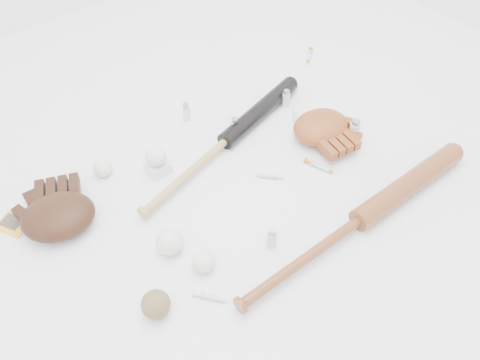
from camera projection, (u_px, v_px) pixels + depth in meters
bat_dark at (226, 141)px, 1.70m from camera, size 0.89×0.28×0.07m
bat_wood at (360, 220)px, 1.46m from camera, size 1.01×0.09×0.07m
glove_dark at (58, 216)px, 1.45m from camera, size 0.36×0.36×0.10m
glove_tan at (321, 127)px, 1.73m from camera, size 0.30×0.30×0.09m
trading_card at (13, 224)px, 1.49m from camera, size 0.11×0.12×0.01m
pedestal at (158, 167)px, 1.63m from camera, size 0.07×0.07×0.04m
baseball_on_pedestal at (156, 156)px, 1.59m from camera, size 0.07×0.07×0.07m
baseball_left at (170, 242)px, 1.40m from camera, size 0.08×0.08×0.08m
baseball_upper at (103, 168)px, 1.61m from camera, size 0.07×0.07×0.07m
baseball_mid at (203, 261)px, 1.36m from camera, size 0.07×0.07×0.07m
baseball_aged at (156, 304)px, 1.26m from camera, size 0.08×0.08×0.08m
syringe_0 at (212, 298)px, 1.31m from camera, size 0.10×0.12×0.02m
syringe_1 at (268, 176)px, 1.62m from camera, size 0.11×0.11×0.02m
syringe_2 at (296, 120)px, 1.81m from camera, size 0.12×0.15×0.02m
syringe_3 at (321, 167)px, 1.65m from camera, size 0.07×0.15×0.02m
syringe_4 at (309, 56)px, 2.10m from camera, size 0.13×0.11×0.02m
vial_0 at (186, 111)px, 1.80m from camera, size 0.03×0.03×0.08m
vial_1 at (286, 98)px, 1.86m from camera, size 0.03×0.03×0.07m
vial_2 at (235, 127)px, 1.74m from camera, size 0.03×0.03×0.08m
vial_3 at (354, 130)px, 1.72m from camera, size 0.04×0.04×0.09m
vial_4 at (272, 237)px, 1.41m from camera, size 0.03×0.03×0.08m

